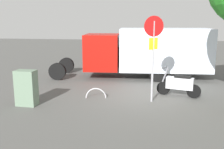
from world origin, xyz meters
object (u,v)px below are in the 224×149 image
(box_truck_near, at_px, (146,50))
(utility_cabinet, at_px, (26,88))
(motorcycle, at_px, (179,84))
(stop_sign, at_px, (153,46))
(bike_rack_hoop, at_px, (96,98))

(box_truck_near, bearing_deg, utility_cabinet, 48.42)
(motorcycle, relative_size, stop_sign, 0.54)
(bike_rack_hoop, bearing_deg, box_truck_near, -114.13)
(utility_cabinet, bearing_deg, box_truck_near, -127.82)
(box_truck_near, height_order, bike_rack_hoop, box_truck_near)
(box_truck_near, height_order, stop_sign, stop_sign)
(motorcycle, relative_size, utility_cabinet, 1.33)
(box_truck_near, bearing_deg, bike_rack_hoop, 62.12)
(motorcycle, relative_size, bike_rack_hoop, 2.08)
(motorcycle, xyz_separation_m, utility_cabinet, (5.72, 2.01, 0.14))
(stop_sign, bearing_deg, utility_cabinet, 13.58)
(stop_sign, distance_m, utility_cabinet, 4.96)
(stop_sign, height_order, bike_rack_hoop, stop_sign)
(motorcycle, bearing_deg, stop_sign, 54.77)
(motorcycle, xyz_separation_m, stop_sign, (1.13, 0.90, 1.67))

